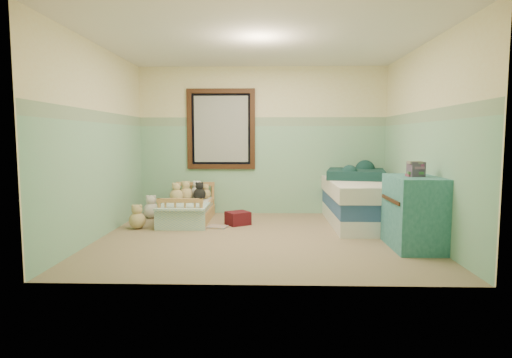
{
  "coord_description": "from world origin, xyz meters",
  "views": [
    {
      "loc": [
        0.1,
        -5.43,
        1.31
      ],
      "look_at": [
        -0.06,
        0.35,
        0.74
      ],
      "focal_mm": 29.55,
      "sensor_mm": 36.0,
      "label": 1
    }
  ],
  "objects_px": {
    "red_pillow": "(238,218)",
    "floor_book": "(218,227)",
    "toddler_bed_frame": "(189,216)",
    "dresser": "(414,212)",
    "plush_floor_tan": "(137,221)",
    "plush_floor_cream": "(151,210)",
    "twin_bed_frame": "(362,216)"
  },
  "relations": [
    {
      "from": "twin_bed_frame",
      "to": "plush_floor_cream",
      "type": "bearing_deg",
      "value": 174.76
    },
    {
      "from": "dresser",
      "to": "toddler_bed_frame",
      "type": "bearing_deg",
      "value": 152.74
    },
    {
      "from": "dresser",
      "to": "red_pillow",
      "type": "xyz_separation_m",
      "value": [
        -2.17,
        1.28,
        -0.33
      ]
    },
    {
      "from": "toddler_bed_frame",
      "to": "red_pillow",
      "type": "relative_size",
      "value": 4.18
    },
    {
      "from": "plush_floor_cream",
      "to": "twin_bed_frame",
      "type": "relative_size",
      "value": 0.12
    },
    {
      "from": "red_pillow",
      "to": "dresser",
      "type": "bearing_deg",
      "value": -30.46
    },
    {
      "from": "red_pillow",
      "to": "floor_book",
      "type": "xyz_separation_m",
      "value": [
        -0.28,
        -0.23,
        -0.09
      ]
    },
    {
      "from": "plush_floor_cream",
      "to": "dresser",
      "type": "height_order",
      "value": "dresser"
    },
    {
      "from": "plush_floor_tan",
      "to": "red_pillow",
      "type": "relative_size",
      "value": 0.75
    },
    {
      "from": "twin_bed_frame",
      "to": "red_pillow",
      "type": "height_order",
      "value": "twin_bed_frame"
    },
    {
      "from": "plush_floor_cream",
      "to": "plush_floor_tan",
      "type": "xyz_separation_m",
      "value": [
        0.02,
        -0.8,
        -0.01
      ]
    },
    {
      "from": "toddler_bed_frame",
      "to": "floor_book",
      "type": "xyz_separation_m",
      "value": [
        0.51,
        -0.48,
        -0.07
      ]
    },
    {
      "from": "toddler_bed_frame",
      "to": "floor_book",
      "type": "relative_size",
      "value": 4.85
    },
    {
      "from": "red_pillow",
      "to": "floor_book",
      "type": "height_order",
      "value": "red_pillow"
    },
    {
      "from": "toddler_bed_frame",
      "to": "plush_floor_cream",
      "type": "height_order",
      "value": "plush_floor_cream"
    },
    {
      "from": "dresser",
      "to": "red_pillow",
      "type": "bearing_deg",
      "value": 149.54
    },
    {
      "from": "plush_floor_cream",
      "to": "floor_book",
      "type": "relative_size",
      "value": 0.93
    },
    {
      "from": "plush_floor_cream",
      "to": "twin_bed_frame",
      "type": "xyz_separation_m",
      "value": [
        3.35,
        -0.31,
        -0.02
      ]
    },
    {
      "from": "plush_floor_cream",
      "to": "twin_bed_frame",
      "type": "bearing_deg",
      "value": -5.24
    },
    {
      "from": "toddler_bed_frame",
      "to": "twin_bed_frame",
      "type": "height_order",
      "value": "twin_bed_frame"
    },
    {
      "from": "toddler_bed_frame",
      "to": "plush_floor_tan",
      "type": "height_order",
      "value": "plush_floor_tan"
    },
    {
      "from": "dresser",
      "to": "plush_floor_tan",
      "type": "bearing_deg",
      "value": 165.12
    },
    {
      "from": "plush_floor_tan",
      "to": "floor_book",
      "type": "distance_m",
      "value": 1.15
    },
    {
      "from": "red_pillow",
      "to": "floor_book",
      "type": "bearing_deg",
      "value": -140.73
    },
    {
      "from": "dresser",
      "to": "floor_book",
      "type": "bearing_deg",
      "value": 156.88
    },
    {
      "from": "red_pillow",
      "to": "twin_bed_frame",
      "type": "bearing_deg",
      "value": 5.29
    },
    {
      "from": "red_pillow",
      "to": "plush_floor_cream",
      "type": "bearing_deg",
      "value": 161.55
    },
    {
      "from": "plush_floor_cream",
      "to": "red_pillow",
      "type": "bearing_deg",
      "value": -18.45
    },
    {
      "from": "toddler_bed_frame",
      "to": "red_pillow",
      "type": "xyz_separation_m",
      "value": [
        0.79,
        -0.25,
        0.01
      ]
    },
    {
      "from": "plush_floor_tan",
      "to": "floor_book",
      "type": "height_order",
      "value": "plush_floor_tan"
    },
    {
      "from": "twin_bed_frame",
      "to": "red_pillow",
      "type": "xyz_separation_m",
      "value": [
        -1.9,
        -0.18,
        -0.01
      ]
    },
    {
      "from": "plush_floor_cream",
      "to": "plush_floor_tan",
      "type": "bearing_deg",
      "value": -88.55
    }
  ]
}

